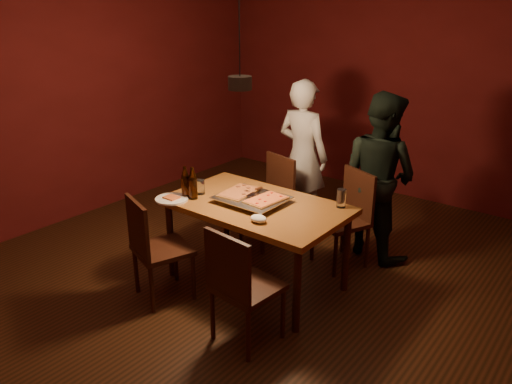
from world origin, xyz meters
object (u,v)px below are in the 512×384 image
Objects in this scene: chair_near_right at (239,278)px; diner_white at (303,156)px; dining_table at (256,211)px; pizza_tray at (252,200)px; pendant_lamp at (240,82)px; chair_near_left at (152,240)px; chair_far_left at (272,192)px; beer_bottle_b at (193,183)px; chair_far_right at (349,209)px; diner_dark at (379,176)px; plate_slice at (172,199)px; beer_bottle_a at (185,182)px.

chair_near_right is 0.30× the size of diner_white.
pizza_tray is (-0.04, -0.01, 0.10)m from dining_table.
pendant_lamp reaches higher than pizza_tray.
dining_table is at bearing 107.42° from diner_white.
chair_near_left reaches higher than pizza_tray.
chair_far_left is 1.07m from beer_bottle_b.
chair_far_right is at bearing 78.48° from chair_near_left.
pizza_tray reaches higher than dining_table.
diner_white reaches higher than chair_near_left.
chair_near_right is at bearing 132.97° from chair_far_left.
pendant_lamp is at bearing 86.48° from chair_far_right.
pizza_tray is 0.99m from pendant_lamp.
chair_near_right is at bearing 102.90° from diner_dark.
beer_bottle_b is at bearing 72.67° from chair_far_right.
dining_table is 5.37× the size of plate_slice.
chair_far_right and chair_near_left have the same top height.
dining_table is 2.94× the size of chair_far_left.
pizza_tray reaches higher than plate_slice.
chair_far_left and chair_near_left have the same top height.
diner_dark is (1.11, 1.44, -0.10)m from beer_bottle_a.
chair_far_left is at bearing 84.41° from beer_bottle_b.
pizza_tray is 1.97× the size of plate_slice.
beer_bottle_a is 1.82m from diner_dark.
beer_bottle_a reaches higher than chair_far_left.
pizza_tray is at bearing -168.16° from dining_table.
pizza_tray is 0.59m from beer_bottle_a.
diner_dark reaches higher than beer_bottle_a.
chair_near_left is at bearing -127.05° from pendant_lamp.
dining_table is 0.87m from chair_near_right.
chair_far_right is at bearing 62.13° from dining_table.
chair_near_right is at bearing -19.07° from plate_slice.
beer_bottle_b is 0.17× the size of diner_white.
diner_white is at bearing 102.60° from pendant_lamp.
beer_bottle_b reaches higher than pizza_tray.
diner_dark is at bearing -84.00° from chair_far_right.
beer_bottle_b reaches higher than chair_far_right.
plate_slice is at bearing -109.02° from beer_bottle_a.
diner_dark is at bearing -141.06° from chair_far_left.
dining_table is 0.65m from beer_bottle_a.
chair_near_right is (0.43, -0.74, -0.14)m from dining_table.
chair_far_left and chair_far_right have the same top height.
plate_slice is (-0.57, -0.37, -0.01)m from pizza_tray.
dining_table is 0.11m from pizza_tray.
diner_dark reaches higher than chair_near_left.
chair_far_right is 1.14× the size of chair_near_right.
dining_table is 0.86m from chair_far_left.
beer_bottle_b is at bearing -165.28° from pendant_lamp.
dining_table is 0.95× the size of diner_dark.
chair_near_left is 0.59m from beer_bottle_a.
chair_far_right is 1.00× the size of pizza_tray.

